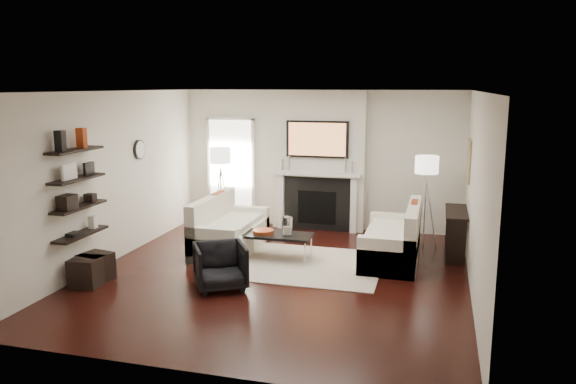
% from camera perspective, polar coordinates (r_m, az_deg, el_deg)
% --- Properties ---
extents(room_envelope, '(6.00, 6.00, 6.00)m').
position_cam_1_polar(room_envelope, '(8.13, -1.11, 0.62)').
color(room_envelope, black).
rests_on(room_envelope, ground).
extents(chimney_breast, '(1.80, 0.25, 2.70)m').
position_cam_1_polar(chimney_breast, '(10.88, 3.15, 3.20)').
color(chimney_breast, silver).
rests_on(chimney_breast, floor).
extents(fireplace_surround, '(1.30, 0.02, 1.04)m').
position_cam_1_polar(fireplace_surround, '(10.90, 2.95, -1.22)').
color(fireplace_surround, black).
rests_on(fireplace_surround, floor).
extents(firebox, '(0.75, 0.02, 0.65)m').
position_cam_1_polar(firebox, '(10.91, 2.95, -1.59)').
color(firebox, black).
rests_on(firebox, floor).
extents(mantel_pilaster_l, '(0.12, 0.08, 1.10)m').
position_cam_1_polar(mantel_pilaster_l, '(11.03, -0.73, -0.90)').
color(mantel_pilaster_l, white).
rests_on(mantel_pilaster_l, floor).
extents(mantel_pilaster_r, '(0.12, 0.08, 1.10)m').
position_cam_1_polar(mantel_pilaster_r, '(10.73, 6.68, -1.30)').
color(mantel_pilaster_r, white).
rests_on(mantel_pilaster_r, floor).
extents(mantel_shelf, '(1.70, 0.18, 0.07)m').
position_cam_1_polar(mantel_shelf, '(10.74, 2.93, 1.86)').
color(mantel_shelf, white).
rests_on(mantel_shelf, chimney_breast).
extents(tv_body, '(1.20, 0.06, 0.70)m').
position_cam_1_polar(tv_body, '(10.68, 2.99, 5.38)').
color(tv_body, black).
rests_on(tv_body, chimney_breast).
extents(tv_screen, '(1.10, 0.00, 0.62)m').
position_cam_1_polar(tv_screen, '(10.65, 2.95, 5.36)').
color(tv_screen, '#BF723F').
rests_on(tv_screen, tv_body).
extents(candlestick_l_tall, '(0.04, 0.04, 0.30)m').
position_cam_1_polar(candlestick_l_tall, '(10.85, 0.11, 2.95)').
color(candlestick_l_tall, silver).
rests_on(candlestick_l_tall, mantel_shelf).
extents(candlestick_l_short, '(0.04, 0.04, 0.24)m').
position_cam_1_polar(candlestick_l_short, '(10.89, -0.55, 2.82)').
color(candlestick_l_short, silver).
rests_on(candlestick_l_short, mantel_shelf).
extents(candlestick_r_tall, '(0.04, 0.04, 0.30)m').
position_cam_1_polar(candlestick_r_tall, '(10.62, 5.85, 2.72)').
color(candlestick_r_tall, silver).
rests_on(candlestick_r_tall, mantel_shelf).
extents(candlestick_r_short, '(0.04, 0.04, 0.24)m').
position_cam_1_polar(candlestick_r_short, '(10.60, 6.54, 2.53)').
color(candlestick_r_short, silver).
rests_on(candlestick_r_short, mantel_shelf).
extents(hallway_panel, '(0.90, 0.02, 2.10)m').
position_cam_1_polar(hallway_panel, '(11.55, -5.77, 2.09)').
color(hallway_panel, white).
rests_on(hallway_panel, floor).
extents(door_trim_l, '(0.06, 0.06, 2.16)m').
position_cam_1_polar(door_trim_l, '(11.71, -8.00, 2.16)').
color(door_trim_l, white).
rests_on(door_trim_l, floor).
extents(door_trim_r, '(0.06, 0.06, 2.16)m').
position_cam_1_polar(door_trim_r, '(11.37, -3.55, 1.99)').
color(door_trim_r, white).
rests_on(door_trim_r, floor).
extents(door_trim_top, '(1.02, 0.06, 0.06)m').
position_cam_1_polar(door_trim_top, '(11.42, -5.91, 7.44)').
color(door_trim_top, white).
rests_on(door_trim_top, wall_back).
extents(rug, '(2.60, 2.00, 0.01)m').
position_cam_1_polar(rug, '(8.96, 1.08, -7.29)').
color(rug, beige).
rests_on(rug, floor).
extents(loveseat_left_base, '(0.85, 1.80, 0.42)m').
position_cam_1_polar(loveseat_left_base, '(9.68, -5.86, -4.70)').
color(loveseat_left_base, white).
rests_on(loveseat_left_base, floor).
extents(loveseat_left_back, '(0.18, 1.80, 0.80)m').
position_cam_1_polar(loveseat_left_back, '(9.72, -7.75, -2.75)').
color(loveseat_left_back, white).
rests_on(loveseat_left_back, floor).
extents(loveseat_left_arm_n, '(0.85, 0.18, 0.60)m').
position_cam_1_polar(loveseat_left_arm_n, '(8.93, -7.74, -5.46)').
color(loveseat_left_arm_n, white).
rests_on(loveseat_left_arm_n, floor).
extents(loveseat_left_arm_s, '(0.85, 0.18, 0.60)m').
position_cam_1_polar(loveseat_left_arm_s, '(10.39, -4.27, -3.08)').
color(loveseat_left_arm_s, white).
rests_on(loveseat_left_arm_s, floor).
extents(loveseat_left_cushion, '(0.63, 1.44, 0.10)m').
position_cam_1_polar(loveseat_left_cushion, '(9.59, -5.62, -3.22)').
color(loveseat_left_cushion, white).
rests_on(loveseat_left_cushion, loveseat_left_base).
extents(pillow_left_orange, '(0.10, 0.42, 0.42)m').
position_cam_1_polar(pillow_left_orange, '(9.95, -7.11, -1.22)').
color(pillow_left_orange, '#9C3413').
rests_on(pillow_left_orange, loveseat_left_cushion).
extents(pillow_left_charcoal, '(0.10, 0.40, 0.40)m').
position_cam_1_polar(pillow_left_charcoal, '(9.41, -8.48, -2.01)').
color(pillow_left_charcoal, black).
rests_on(pillow_left_charcoal, loveseat_left_cushion).
extents(loveseat_right_base, '(0.85, 1.80, 0.42)m').
position_cam_1_polar(loveseat_right_base, '(9.20, 10.39, -5.65)').
color(loveseat_right_base, white).
rests_on(loveseat_right_base, floor).
extents(loveseat_right_back, '(0.18, 1.80, 0.80)m').
position_cam_1_polar(loveseat_right_back, '(9.10, 12.56, -3.85)').
color(loveseat_right_back, white).
rests_on(loveseat_right_back, floor).
extents(loveseat_right_arm_n, '(0.85, 0.18, 0.60)m').
position_cam_1_polar(loveseat_right_arm_n, '(8.40, 9.92, -6.58)').
color(loveseat_right_arm_n, white).
rests_on(loveseat_right_arm_n, floor).
extents(loveseat_right_arm_s, '(0.85, 0.18, 0.60)m').
position_cam_1_polar(loveseat_right_arm_s, '(9.95, 10.81, -3.86)').
color(loveseat_right_arm_s, white).
rests_on(loveseat_right_arm_s, floor).
extents(loveseat_right_cushion, '(0.63, 1.44, 0.10)m').
position_cam_1_polar(loveseat_right_cushion, '(9.13, 10.13, -4.06)').
color(loveseat_right_cushion, white).
rests_on(loveseat_right_cushion, loveseat_right_base).
extents(pillow_right_orange, '(0.10, 0.42, 0.42)m').
position_cam_1_polar(pillow_right_orange, '(9.34, 12.70, -2.19)').
color(pillow_right_orange, '#9C3413').
rests_on(pillow_right_orange, loveseat_right_cushion).
extents(pillow_right_charcoal, '(0.10, 0.40, 0.40)m').
position_cam_1_polar(pillow_right_charcoal, '(8.76, 12.51, -3.11)').
color(pillow_right_charcoal, black).
rests_on(pillow_right_charcoal, loveseat_right_cushion).
extents(coffee_table, '(1.10, 0.55, 0.04)m').
position_cam_1_polar(coffee_table, '(9.09, -1.01, -4.42)').
color(coffee_table, black).
rests_on(coffee_table, floor).
extents(coffee_leg_nw, '(0.02, 0.02, 0.38)m').
position_cam_1_polar(coffee_leg_nw, '(9.09, -4.44, -5.82)').
color(coffee_leg_nw, silver).
rests_on(coffee_leg_nw, floor).
extents(coffee_leg_ne, '(0.02, 0.02, 0.38)m').
position_cam_1_polar(coffee_leg_ne, '(8.82, 1.73, -6.32)').
color(coffee_leg_ne, silver).
rests_on(coffee_leg_ne, floor).
extents(coffee_leg_sw, '(0.02, 0.02, 0.38)m').
position_cam_1_polar(coffee_leg_sw, '(9.49, -3.54, -5.09)').
color(coffee_leg_sw, silver).
rests_on(coffee_leg_sw, floor).
extents(coffee_leg_se, '(0.02, 0.02, 0.38)m').
position_cam_1_polar(coffee_leg_se, '(9.23, 2.37, -5.55)').
color(coffee_leg_se, silver).
rests_on(coffee_leg_se, floor).
extents(hurricane_glass, '(0.18, 0.18, 0.31)m').
position_cam_1_polar(hurricane_glass, '(9.01, -0.10, -3.51)').
color(hurricane_glass, white).
rests_on(hurricane_glass, coffee_table).
extents(hurricane_candle, '(0.09, 0.09, 0.14)m').
position_cam_1_polar(hurricane_candle, '(9.03, -0.10, -3.91)').
color(hurricane_candle, white).
rests_on(hurricane_candle, coffee_table).
extents(copper_bowl, '(0.34, 0.34, 0.06)m').
position_cam_1_polar(copper_bowl, '(9.15, -2.52, -4.04)').
color(copper_bowl, '#D14E22').
rests_on(copper_bowl, coffee_table).
extents(armchair, '(0.90, 0.89, 0.69)m').
position_cam_1_polar(armchair, '(7.89, -6.89, -7.29)').
color(armchair, black).
rests_on(armchair, floor).
extents(lamp_left_post, '(0.02, 0.02, 1.20)m').
position_cam_1_polar(lamp_left_post, '(11.10, -6.79, -0.64)').
color(lamp_left_post, silver).
rests_on(lamp_left_post, floor).
extents(lamp_left_shade, '(0.40, 0.40, 0.30)m').
position_cam_1_polar(lamp_left_shade, '(10.96, -6.89, 3.72)').
color(lamp_left_shade, white).
rests_on(lamp_left_shade, lamp_left_post).
extents(lamp_left_leg_a, '(0.25, 0.02, 1.23)m').
position_cam_1_polar(lamp_left_leg_a, '(11.06, -6.26, -0.67)').
color(lamp_left_leg_a, silver).
rests_on(lamp_left_leg_a, floor).
extents(lamp_left_leg_b, '(0.14, 0.22, 1.23)m').
position_cam_1_polar(lamp_left_leg_b, '(11.20, -6.87, -0.54)').
color(lamp_left_leg_b, silver).
rests_on(lamp_left_leg_b, floor).
extents(lamp_left_leg_c, '(0.14, 0.22, 1.23)m').
position_cam_1_polar(lamp_left_leg_c, '(11.03, -7.24, -0.72)').
color(lamp_left_leg_c, silver).
rests_on(lamp_left_leg_c, floor).
extents(lamp_right_post, '(0.02, 0.02, 1.20)m').
position_cam_1_polar(lamp_right_post, '(10.04, 13.71, -2.09)').
color(lamp_right_post, silver).
rests_on(lamp_right_post, floor).
extents(lamp_right_shade, '(0.40, 0.40, 0.30)m').
position_cam_1_polar(lamp_right_shade, '(9.89, 13.92, 2.72)').
color(lamp_right_shade, white).
rests_on(lamp_right_shade, lamp_right_post).
extents(lamp_right_leg_a, '(0.25, 0.02, 1.23)m').
position_cam_1_polar(lamp_right_leg_a, '(10.04, 14.33, -2.12)').
color(lamp_right_leg_a, silver).
rests_on(lamp_right_leg_a, floor).
extents(lamp_right_leg_b, '(0.14, 0.22, 1.23)m').
position_cam_1_polar(lamp_right_leg_b, '(10.13, 13.41, -1.96)').
color(lamp_right_leg_b, silver).
rests_on(lamp_right_leg_b, floor).
extents(lamp_right_leg_c, '(0.14, 0.22, 1.23)m').
position_cam_1_polar(lamp_right_leg_c, '(9.95, 13.37, -2.19)').
color(lamp_right_leg_c, silver).
rests_on(lamp_right_leg_c, floor).
extents(console_top, '(0.35, 1.20, 0.04)m').
position_cam_1_polar(console_top, '(9.67, 16.76, -1.95)').
color(console_top, black).
rests_on(console_top, floor).
extents(console_leg_n, '(0.30, 0.04, 0.71)m').
position_cam_1_polar(console_leg_n, '(9.22, 16.71, -4.95)').
color(console_leg_n, black).
rests_on(console_leg_n, floor).
extents(console_leg_s, '(0.30, 0.04, 0.71)m').
position_cam_1_polar(console_leg_s, '(10.29, 16.58, -3.33)').
color(console_leg_s, black).
rests_on(console_leg_s, floor).
extents(wall_art, '(0.03, 0.70, 0.70)m').
position_cam_1_polar(wall_art, '(9.82, 17.91, 3.04)').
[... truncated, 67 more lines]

